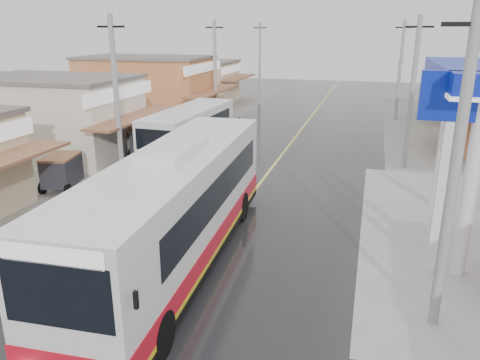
{
  "coord_description": "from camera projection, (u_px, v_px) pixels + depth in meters",
  "views": [
    {
      "loc": [
        5.01,
        -11.38,
        7.31
      ],
      "look_at": [
        0.6,
        4.25,
        2.04
      ],
      "focal_mm": 35.0,
      "sensor_mm": 36.0,
      "label": 1
    }
  ],
  "objects": [
    {
      "name": "ground",
      "position": [
        182.0,
        285.0,
        13.96
      ],
      "size": [
        120.0,
        120.0,
        0.0
      ],
      "primitive_type": "plane",
      "color": "slate",
      "rests_on": "ground"
    },
    {
      "name": "road",
      "position": [
        280.0,
        158.0,
        27.69
      ],
      "size": [
        12.0,
        90.0,
        0.02
      ],
      "primitive_type": "cube",
      "color": "black",
      "rests_on": "ground"
    },
    {
      "name": "centre_line",
      "position": [
        280.0,
        158.0,
        27.69
      ],
      "size": [
        0.15,
        90.0,
        0.01
      ],
      "primitive_type": "cube",
      "color": "#D8CC4C",
      "rests_on": "road"
    },
    {
      "name": "shopfronts_left",
      "position": [
        111.0,
        135.0,
        33.8
      ],
      "size": [
        11.0,
        44.0,
        5.2
      ],
      "primitive_type": null,
      "color": "tan",
      "rests_on": "ground"
    },
    {
      "name": "utility_poles_left",
      "position": [
        177.0,
        147.0,
        30.42
      ],
      "size": [
        1.6,
        50.0,
        8.0
      ],
      "primitive_type": null,
      "color": "gray",
      "rests_on": "ground"
    },
    {
      "name": "utility_poles_right",
      "position": [
        404.0,
        167.0,
        25.89
      ],
      "size": [
        1.6,
        36.0,
        8.0
      ],
      "primitive_type": null,
      "color": "gray",
      "rests_on": "ground"
    },
    {
      "name": "coach_bus",
      "position": [
        177.0,
        208.0,
        14.75
      ],
      "size": [
        3.39,
        12.82,
        3.97
      ],
      "rotation": [
        0.0,
        0.0,
        0.05
      ],
      "color": "silver",
      "rests_on": "road"
    },
    {
      "name": "second_bus",
      "position": [
        190.0,
        132.0,
        27.19
      ],
      "size": [
        2.68,
        8.86,
        2.92
      ],
      "rotation": [
        0.0,
        0.0,
        -0.03
      ],
      "color": "silver",
      "rests_on": "road"
    },
    {
      "name": "cyclist",
      "position": [
        202.0,
        162.0,
        24.3
      ],
      "size": [
        0.78,
        2.04,
        2.17
      ],
      "rotation": [
        0.0,
        0.0,
        0.04
      ],
      "color": "black",
      "rests_on": "ground"
    },
    {
      "name": "tricycle_near",
      "position": [
        61.0,
        170.0,
        22.01
      ],
      "size": [
        1.83,
        2.24,
        1.67
      ],
      "rotation": [
        0.0,
        0.0,
        0.2
      ],
      "color": "#26262D",
      "rests_on": "ground"
    },
    {
      "name": "tricycle_far",
      "position": [
        145.0,
        140.0,
        27.76
      ],
      "size": [
        1.98,
        2.39,
        1.76
      ],
      "rotation": [
        0.0,
        0.0,
        0.22
      ],
      "color": "#26262D",
      "rests_on": "ground"
    }
  ]
}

